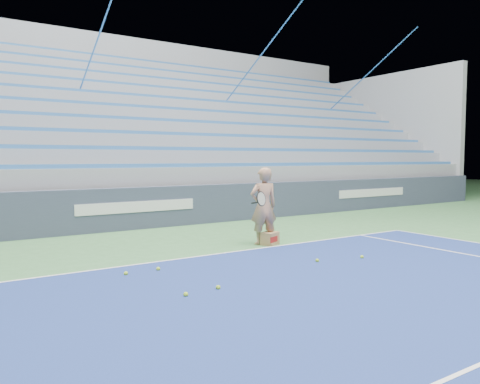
{
  "coord_description": "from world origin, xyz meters",
  "views": [
    {
      "loc": [
        -4.43,
        4.19,
        1.87
      ],
      "look_at": [
        0.98,
        12.38,
        1.15
      ],
      "focal_mm": 35.0,
      "sensor_mm": 36.0,
      "label": 1
    }
  ],
  "objects": [
    {
      "name": "tennis_ball_2",
      "position": [
        2.17,
        10.08,
        0.03
      ],
      "size": [
        0.07,
        0.07,
        0.07
      ],
      "primitive_type": "sphere",
      "color": "#B2E02D",
      "rests_on": "ground"
    },
    {
      "name": "ball_box",
      "position": [
        1.59,
        12.14,
        0.14
      ],
      "size": [
        0.44,
        0.4,
        0.27
      ],
      "color": "#A47D4F",
      "rests_on": "ground"
    },
    {
      "name": "tennis_ball_5",
      "position": [
        -1.37,
        11.29,
        0.03
      ],
      "size": [
        0.07,
        0.07,
        0.07
      ],
      "primitive_type": "sphere",
      "color": "#B2E02D",
      "rests_on": "ground"
    },
    {
      "name": "sponsor_barrier",
      "position": [
        0.0,
        15.88,
        0.55
      ],
      "size": [
        30.0,
        0.32,
        1.1
      ],
      "color": "#394056",
      "rests_on": "ground"
    },
    {
      "name": "tennis_ball_0",
      "position": [
        1.27,
        10.31,
        0.03
      ],
      "size": [
        0.07,
        0.07,
        0.07
      ],
      "primitive_type": "sphere",
      "color": "#B2E02D",
      "rests_on": "ground"
    },
    {
      "name": "tennis_ball_1",
      "position": [
        -1.11,
        9.79,
        0.03
      ],
      "size": [
        0.07,
        0.07,
        0.07
      ],
      "primitive_type": "sphere",
      "color": "#B2E02D",
      "rests_on": "ground"
    },
    {
      "name": "bleachers",
      "position": [
        0.0,
        21.6,
        2.36
      ],
      "size": [
        31.0,
        9.15,
        7.3
      ],
      "color": "#92949A",
      "rests_on": "ground"
    },
    {
      "name": "tennis_player",
      "position": [
        1.5,
        12.25,
        0.83
      ],
      "size": [
        0.95,
        0.88,
        1.66
      ],
      "color": "tan",
      "rests_on": "ground"
    },
    {
      "name": "tennis_ball_4",
      "position": [
        -1.92,
        11.29,
        0.03
      ],
      "size": [
        0.07,
        0.07,
        0.07
      ],
      "primitive_type": "sphere",
      "color": "#B2E02D",
      "rests_on": "ground"
    },
    {
      "name": "tennis_ball_3",
      "position": [
        -1.65,
        9.74,
        0.03
      ],
      "size": [
        0.07,
        0.07,
        0.07
      ],
      "primitive_type": "sphere",
      "color": "#B2E02D",
      "rests_on": "ground"
    }
  ]
}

